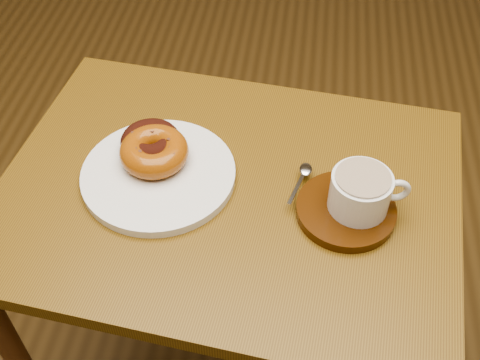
# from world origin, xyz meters

# --- Properties ---
(cafe_table) EXTENTS (0.80, 0.63, 0.69)m
(cafe_table) POSITION_xyz_m (-0.12, -0.05, 0.58)
(cafe_table) COLOR brown
(cafe_table) RESTS_ON ground
(donut_plate) EXTENTS (0.34, 0.34, 0.02)m
(donut_plate) POSITION_xyz_m (-0.23, -0.05, 0.70)
(donut_plate) COLOR white
(donut_plate) RESTS_ON cafe_table
(donut_cinnamon) EXTENTS (0.12, 0.12, 0.04)m
(donut_cinnamon) POSITION_xyz_m (-0.25, 0.00, 0.73)
(donut_cinnamon) COLOR #34110A
(donut_cinnamon) RESTS_ON donut_plate
(donut_caramel) EXTENTS (0.11, 0.11, 0.04)m
(donut_caramel) POSITION_xyz_m (-0.24, -0.02, 0.73)
(donut_caramel) COLOR #984E10
(donut_caramel) RESTS_ON donut_plate
(saucer) EXTENTS (0.19, 0.19, 0.02)m
(saucer) POSITION_xyz_m (0.07, -0.09, 0.70)
(saucer) COLOR #3A1C07
(saucer) RESTS_ON cafe_table
(coffee_cup) EXTENTS (0.12, 0.09, 0.07)m
(coffee_cup) POSITION_xyz_m (0.09, -0.08, 0.74)
(coffee_cup) COLOR white
(coffee_cup) RESTS_ON saucer
(teaspoon) EXTENTS (0.04, 0.09, 0.01)m
(teaspoon) POSITION_xyz_m (0.00, -0.03, 0.71)
(teaspoon) COLOR silver
(teaspoon) RESTS_ON saucer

